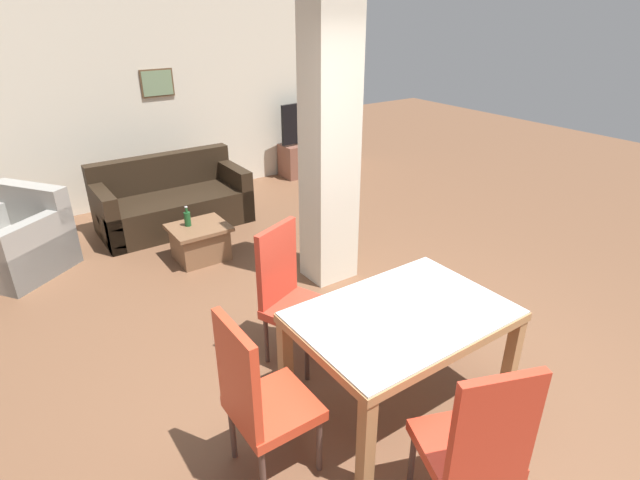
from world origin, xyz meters
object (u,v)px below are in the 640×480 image
object	(u,v)px
bottle	(187,218)
tv_stand	(309,158)
dining_chair_far_left	(290,291)
dining_chair_head_left	(259,396)
armchair	(18,245)
dining_chair_near_left	(476,443)
coffee_table	(200,242)
dining_table	(401,331)
tv_screen	(309,123)
sofa	(173,203)

from	to	relation	value
bottle	tv_stand	xyz separation A→B (m)	(2.77, 1.80, -0.21)
dining_chair_far_left	tv_stand	distance (m)	4.74
dining_chair_head_left	tv_stand	world-z (taller)	dining_chair_head_left
armchair	bottle	size ratio (longest dim) A/B	5.39
dining_chair_near_left	bottle	distance (m)	3.83
tv_stand	dining_chair_near_left	bearing A→B (deg)	-115.98
dining_chair_near_left	armchair	bearing A→B (deg)	130.29
dining_chair_near_left	coffee_table	xyz separation A→B (m)	(0.06, 3.75, -0.38)
dining_table	tv_stand	bearing A→B (deg)	63.11
armchair	tv_screen	world-z (taller)	tv_screen
dining_table	tv_screen	distance (m)	5.29
dining_chair_near_left	sofa	distance (m)	4.82
dining_table	bottle	distance (m)	2.94
bottle	dining_chair_head_left	bearing A→B (deg)	-103.65
dining_chair_far_left	armchair	world-z (taller)	dining_chair_far_left
dining_chair_far_left	bottle	world-z (taller)	dining_chair_far_left
dining_chair_head_left	tv_stand	distance (m)	5.87
tv_screen	coffee_table	bearing A→B (deg)	29.17
dining_table	tv_screen	world-z (taller)	tv_screen
armchair	coffee_table	xyz separation A→B (m)	(1.65, -0.82, -0.10)
dining_table	tv_stand	distance (m)	5.29
bottle	tv_screen	distance (m)	3.32
dining_chair_head_left	armchair	bearing A→B (deg)	-166.75
dining_chair_near_left	tv_stand	xyz separation A→B (m)	(2.74, 5.62, -0.32)
dining_table	dining_chair_near_left	distance (m)	0.98
dining_chair_far_left	coffee_table	distance (m)	2.02
dining_table	armchair	world-z (taller)	armchair
sofa	coffee_table	size ratio (longest dim) A/B	2.95
dining_chair_head_left	bottle	world-z (taller)	dining_chair_head_left
sofa	dining_chair_head_left	bearing A→B (deg)	77.30
tv_screen	armchair	bearing A→B (deg)	7.92
armchair	dining_table	bearing A→B (deg)	172.34
armchair	coffee_table	world-z (taller)	armchair
armchair	bottle	distance (m)	1.75
sofa	armchair	size ratio (longest dim) A/B	1.50
armchair	sofa	bearing A→B (deg)	-117.75
dining_chair_far_left	bottle	bearing A→B (deg)	-111.66
sofa	bottle	xyz separation A→B (m)	(-0.17, -0.99, 0.18)
sofa	armchair	bearing A→B (deg)	7.92
tv_screen	bottle	bearing A→B (deg)	27.27
coffee_table	bottle	size ratio (longest dim) A/B	2.74
dining_chair_near_left	tv_stand	distance (m)	6.26
dining_chair_head_left	bottle	bearing A→B (deg)	166.35
coffee_table	armchair	bearing A→B (deg)	153.67
sofa	armchair	xyz separation A→B (m)	(-1.74, -0.24, 0.00)
armchair	tv_stand	xyz separation A→B (m)	(4.34, 1.05, -0.04)
dining_chair_head_left	bottle	size ratio (longest dim) A/B	4.93
dining_chair_near_left	dining_chair_head_left	size ratio (longest dim) A/B	1.00
armchair	dining_chair_far_left	bearing A→B (deg)	173.96
dining_chair_far_left	tv_screen	xyz separation A→B (m)	(2.74, 3.86, 0.26)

